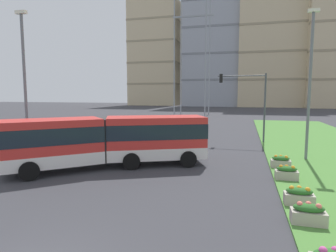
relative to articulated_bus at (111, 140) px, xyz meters
name	(u,v)px	position (x,y,z in m)	size (l,w,h in m)	color
articulated_bus	(111,140)	(0.00, 0.00, 0.00)	(11.09, 8.44, 3.00)	red
car_maroon_sedan	(140,128)	(-3.24, 13.67, -0.90)	(4.49, 2.22, 1.58)	maroon
flower_planter_1	(308,213)	(9.87, -5.43, -1.23)	(1.10, 0.56, 0.74)	#B7AD9E
flower_planter_2	(299,196)	(9.87, -3.71, -1.23)	(1.10, 0.56, 0.74)	#B7AD9E
flower_planter_3	(287,173)	(9.87, -0.24, -1.23)	(1.10, 0.56, 0.74)	#B7AD9E
flower_planter_4	(281,162)	(9.87, 2.23, -1.23)	(1.10, 0.56, 0.74)	#B7AD9E
traffic_light_far_right	(249,95)	(8.09, 11.61, 2.65)	(4.31, 0.28, 6.25)	#474C51
streetlight_left	(25,81)	(-5.70, -0.25, 3.54)	(0.70, 0.28, 9.49)	slate
streetlight_median	(310,80)	(11.77, 5.02, 3.68)	(0.70, 0.28, 9.76)	slate
apartment_tower_west	(156,55)	(-27.20, 96.61, 18.56)	(19.30, 15.04, 40.37)	beige
apartment_tower_westcentre	(213,44)	(-4.19, 94.30, 21.18)	(20.40, 17.01, 45.62)	#9EA3AD
apartment_tower_centre	(271,30)	(16.02, 93.80, 25.20)	(21.47, 19.01, 53.67)	beige
apartment_tower_eastcentre	(336,41)	(35.57, 89.67, 19.77)	(18.62, 17.37, 42.81)	beige
transmission_pylon	(193,33)	(-2.54, 41.75, 14.72)	(9.00, 6.24, 29.90)	gray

